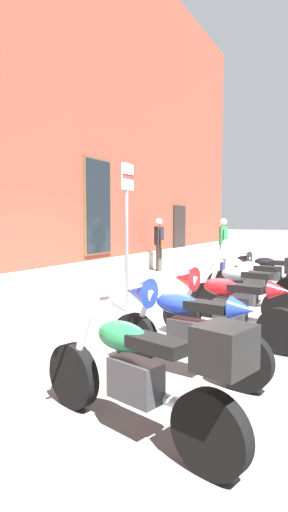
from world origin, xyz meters
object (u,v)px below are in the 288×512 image
(motorcycle_green_touring, at_px, (142,372))
(pedestrian_dark_jacket, at_px, (159,242))
(parking_sign, at_px, (127,217))
(pedestrian_striped_shirt, at_px, (223,242))
(motorcycle_grey_naked, at_px, (240,294))
(motorcycle_black_sport, at_px, (266,271))
(motorcycle_red_sport, at_px, (222,303))
(motorcycle_blue_sport, at_px, (179,324))
(motorcycle_silver_touring, at_px, (259,280))

(motorcycle_green_touring, distance_m, pedestrian_dark_jacket, 9.79)
(pedestrian_dark_jacket, xyz_separation_m, parking_sign, (-5.49, -1.99, 0.74))
(pedestrian_striped_shirt, bearing_deg, pedestrian_dark_jacket, 113.27)
(motorcycle_grey_naked, bearing_deg, parking_sign, 112.05)
(motorcycle_grey_naked, relative_size, motorcycle_black_sport, 0.97)
(pedestrian_striped_shirt, distance_m, parking_sign, 6.32)
(motorcycle_green_touring, distance_m, pedestrian_striped_shirt, 9.95)
(motorcycle_red_sport, distance_m, pedestrian_striped_shirt, 7.16)
(motorcycle_grey_naked, bearing_deg, motorcycle_green_touring, -176.04)
(motorcycle_red_sport, height_order, parking_sign, parking_sign)
(motorcycle_green_touring, height_order, pedestrian_striped_shirt, pedestrian_striped_shirt)
(motorcycle_green_touring, xyz_separation_m, motorcycle_black_sport, (7.07, 0.42, -0.02))
(motorcycle_red_sport, height_order, pedestrian_dark_jacket, pedestrian_dark_jacket)
(motorcycle_red_sport, relative_size, parking_sign, 0.81)
(parking_sign, bearing_deg, motorcycle_grey_naked, -67.95)
(motorcycle_blue_sport, distance_m, parking_sign, 2.93)
(motorcycle_silver_touring, distance_m, parking_sign, 3.04)
(pedestrian_dark_jacket, bearing_deg, motorcycle_green_touring, -155.35)
(motorcycle_silver_touring, distance_m, pedestrian_striped_shirt, 4.67)
(motorcycle_red_sport, bearing_deg, parking_sign, 72.98)
(pedestrian_striped_shirt, bearing_deg, motorcycle_red_sport, -163.57)
(motorcycle_blue_sport, distance_m, motorcycle_red_sport, 1.39)
(pedestrian_striped_shirt, bearing_deg, motorcycle_black_sport, -145.14)
(motorcycle_black_sport, bearing_deg, motorcycle_grey_naked, -177.38)
(parking_sign, bearing_deg, motorcycle_green_touring, -148.47)
(motorcycle_black_sport, height_order, pedestrian_dark_jacket, pedestrian_dark_jacket)
(motorcycle_black_sport, bearing_deg, pedestrian_dark_jacket, 63.56)
(motorcycle_red_sport, relative_size, motorcycle_silver_touring, 0.98)
(motorcycle_blue_sport, xyz_separation_m, motorcycle_red_sport, (1.39, -0.08, -0.00))
(motorcycle_grey_naked, height_order, motorcycle_black_sport, motorcycle_grey_naked)
(motorcycle_blue_sport, bearing_deg, motorcycle_black_sport, 1.27)
(motorcycle_green_touring, relative_size, motorcycle_silver_touring, 0.97)
(motorcycle_silver_touring, xyz_separation_m, pedestrian_dark_jacket, (3.41, 3.82, 0.51))
(motorcycle_blue_sport, relative_size, motorcycle_grey_naked, 1.01)
(motorcycle_blue_sport, bearing_deg, motorcycle_silver_touring, -0.58)
(motorcycle_blue_sport, relative_size, pedestrian_striped_shirt, 1.20)
(motorcycle_blue_sport, relative_size, motorcycle_silver_touring, 0.93)
(motorcycle_red_sport, bearing_deg, motorcycle_blue_sport, 176.85)
(pedestrian_dark_jacket, height_order, pedestrian_striped_shirt, pedestrian_dark_jacket)
(motorcycle_green_touring, bearing_deg, motorcycle_grey_naked, 3.96)
(motorcycle_grey_naked, bearing_deg, pedestrian_dark_jacket, 38.56)
(motorcycle_silver_touring, relative_size, pedestrian_dark_jacket, 1.29)
(pedestrian_striped_shirt, relative_size, parking_sign, 0.64)
(motorcycle_silver_touring, bearing_deg, pedestrian_striped_shirt, 25.30)
(motorcycle_green_touring, relative_size, motorcycle_grey_naked, 1.04)
(motorcycle_grey_naked, distance_m, pedestrian_striped_shirt, 5.91)
(motorcycle_green_touring, relative_size, parking_sign, 0.80)
(motorcycle_black_sport, bearing_deg, parking_sign, 155.57)
(pedestrian_dark_jacket, bearing_deg, motorcycle_red_sport, -147.50)
(motorcycle_grey_naked, relative_size, parking_sign, 0.76)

